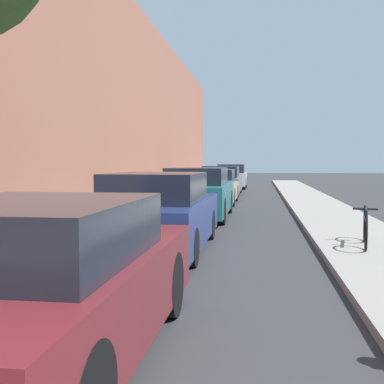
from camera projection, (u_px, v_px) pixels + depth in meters
name	position (u px, v px, depth m)	size (l,w,h in m)	color
ground_plane	(230.00, 216.00, 14.34)	(120.00, 120.00, 0.00)	#333335
sidewalk_left	(136.00, 212.00, 14.75)	(2.00, 52.00, 0.12)	gray
sidewalk_right	(330.00, 215.00, 13.93)	(2.00, 52.00, 0.12)	gray
building_facade_left	(92.00, 88.00, 14.70)	(0.70, 52.00, 7.74)	#9E604C
parked_car_maroon	(41.00, 284.00, 3.76)	(1.76, 3.97, 1.30)	black
parked_car_navy	(159.00, 214.00, 8.63)	(1.74, 4.32, 1.40)	black
parked_car_teal	(198.00, 194.00, 13.65)	(1.74, 4.64, 1.44)	black
parked_car_champagne	(213.00, 187.00, 18.56)	(1.82, 3.92, 1.32)	black
parked_car_grey	(221.00, 181.00, 23.63)	(1.89, 4.67, 1.41)	black
parked_car_silver	(232.00, 177.00, 29.44)	(1.78, 4.12, 1.48)	black
bicycle	(365.00, 226.00, 8.40)	(0.47, 1.65, 0.68)	black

